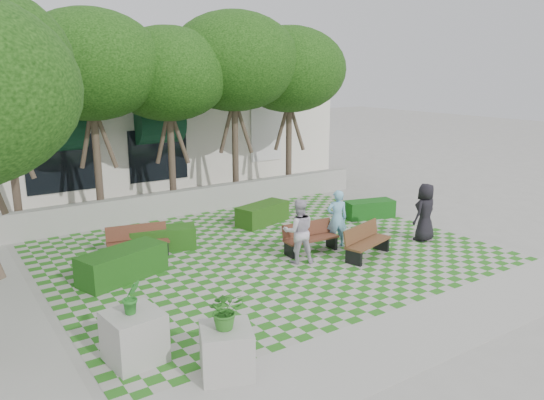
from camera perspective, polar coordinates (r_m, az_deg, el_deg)
ground at (r=14.62m, az=1.68°, el=-6.78°), size 90.00×90.00×0.00m
lawn at (r=15.39m, az=-0.50°, el=-5.67°), size 12.00×12.00×0.00m
sidewalk_south at (r=11.47m, az=15.88°, el=-13.40°), size 16.00×2.00×0.01m
retaining_wall at (r=19.63m, az=-8.92°, el=-0.15°), size 15.00×0.36×0.90m
bench_east at (r=15.18m, az=10.09°, el=-4.46°), size 1.82×1.04×0.91m
bench_mid at (r=15.39m, az=4.10°, el=-4.09°), size 1.68×0.66×0.87m
bench_west at (r=15.45m, az=-14.24°, el=-4.38°), size 1.77×0.89×0.89m
hedge_east at (r=19.20m, az=10.42°, el=-0.97°), size 1.88×1.11×0.62m
hedge_midright at (r=18.15m, az=-1.02°, el=-1.49°), size 2.11×1.31×0.69m
hedge_midleft at (r=15.93m, az=-11.64°, el=-4.05°), size 2.02×1.35×0.66m
hedge_west at (r=13.94m, az=-15.78°, el=-6.67°), size 2.38×1.52×0.77m
planter_front at (r=9.43m, az=-4.94°, el=-14.88°), size 1.14×1.14×1.55m
planter_back at (r=10.15m, az=-14.62°, el=-13.80°), size 1.04×1.04×1.56m
person_blue at (r=15.82m, az=7.00°, el=-1.98°), size 0.74×0.63×1.72m
person_dark at (r=16.89m, az=16.14°, el=-1.28°), size 0.95×0.70×1.80m
person_white at (r=14.40m, az=2.89°, el=-3.37°), size 1.07×0.98×1.78m
tree_row at (r=18.12m, az=-14.63°, el=13.53°), size 17.70×13.40×7.41m
building at (r=26.84m, az=-14.54°, el=7.82°), size 18.00×8.92×5.15m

